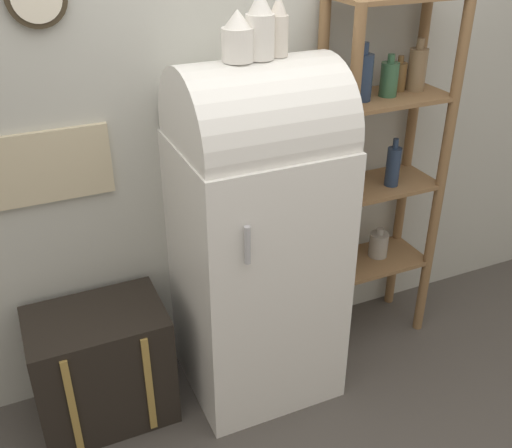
{
  "coord_description": "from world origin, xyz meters",
  "views": [
    {
      "loc": [
        -0.93,
        -1.81,
        2.12
      ],
      "look_at": [
        -0.0,
        0.25,
        0.87
      ],
      "focal_mm": 42.0,
      "sensor_mm": 36.0,
      "label": 1
    }
  ],
  "objects_px": {
    "refrigerator": "(257,233)",
    "vase_left": "(238,37)",
    "suitcase_trunk": "(102,366)",
    "vase_right": "(278,27)",
    "vase_center": "(260,27)"
  },
  "relations": [
    {
      "from": "suitcase_trunk",
      "to": "vase_left",
      "type": "distance_m",
      "value": 1.53
    },
    {
      "from": "vase_left",
      "to": "vase_right",
      "type": "bearing_deg",
      "value": 4.13
    },
    {
      "from": "refrigerator",
      "to": "suitcase_trunk",
      "type": "relative_size",
      "value": 2.71
    },
    {
      "from": "refrigerator",
      "to": "suitcase_trunk",
      "type": "distance_m",
      "value": 0.91
    },
    {
      "from": "refrigerator",
      "to": "vase_left",
      "type": "relative_size",
      "value": 8.57
    },
    {
      "from": "suitcase_trunk",
      "to": "vase_right",
      "type": "bearing_deg",
      "value": -3.81
    },
    {
      "from": "vase_center",
      "to": "vase_right",
      "type": "height_order",
      "value": "vase_center"
    },
    {
      "from": "vase_center",
      "to": "vase_left",
      "type": "bearing_deg",
      "value": -179.86
    },
    {
      "from": "refrigerator",
      "to": "vase_left",
      "type": "distance_m",
      "value": 0.84
    },
    {
      "from": "suitcase_trunk",
      "to": "vase_center",
      "type": "xyz_separation_m",
      "value": [
        0.74,
        -0.07,
        1.42
      ]
    },
    {
      "from": "vase_center",
      "to": "suitcase_trunk",
      "type": "bearing_deg",
      "value": 174.85
    },
    {
      "from": "refrigerator",
      "to": "suitcase_trunk",
      "type": "height_order",
      "value": "refrigerator"
    },
    {
      "from": "vase_left",
      "to": "vase_center",
      "type": "distance_m",
      "value": 0.09
    },
    {
      "from": "suitcase_trunk",
      "to": "vase_center",
      "type": "distance_m",
      "value": 1.6
    },
    {
      "from": "vase_right",
      "to": "vase_center",
      "type": "bearing_deg",
      "value": -171.47
    }
  ]
}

